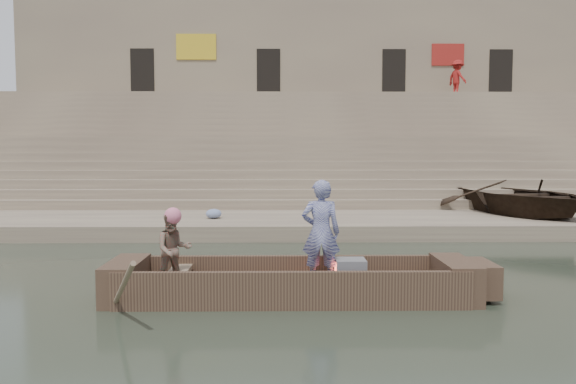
{
  "coord_description": "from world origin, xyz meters",
  "views": [
    {
      "loc": [
        -1.35,
        -7.96,
        2.3
      ],
      "look_at": [
        -1.19,
        4.17,
        1.4
      ],
      "focal_mm": 35.38,
      "sensor_mm": 36.0,
      "label": 1
    }
  ],
  "objects_px": {
    "beached_rowboat": "(522,197)",
    "standing_man": "(321,232)",
    "pedestrian": "(457,78)",
    "rowing_man": "(173,250)",
    "main_rowboat": "(291,292)",
    "television": "(350,272)"
  },
  "relations": [
    {
      "from": "beached_rowboat",
      "to": "standing_man",
      "type": "bearing_deg",
      "value": -141.26
    },
    {
      "from": "standing_man",
      "to": "pedestrian",
      "type": "height_order",
      "value": "pedestrian"
    },
    {
      "from": "rowing_man",
      "to": "beached_rowboat",
      "type": "height_order",
      "value": "beached_rowboat"
    },
    {
      "from": "standing_man",
      "to": "rowing_man",
      "type": "distance_m",
      "value": 2.26
    },
    {
      "from": "beached_rowboat",
      "to": "main_rowboat",
      "type": "bearing_deg",
      "value": -143.13
    },
    {
      "from": "rowing_man",
      "to": "standing_man",
      "type": "bearing_deg",
      "value": -18.02
    },
    {
      "from": "television",
      "to": "pedestrian",
      "type": "xyz_separation_m",
      "value": [
        8.43,
        21.97,
        5.73
      ]
    },
    {
      "from": "main_rowboat",
      "to": "pedestrian",
      "type": "xyz_separation_m",
      "value": [
        9.33,
        21.97,
        6.04
      ]
    },
    {
      "from": "television",
      "to": "pedestrian",
      "type": "distance_m",
      "value": 24.22
    },
    {
      "from": "main_rowboat",
      "to": "television",
      "type": "bearing_deg",
      "value": 0.0
    },
    {
      "from": "main_rowboat",
      "to": "television",
      "type": "height_order",
      "value": "television"
    },
    {
      "from": "rowing_man",
      "to": "main_rowboat",
      "type": "bearing_deg",
      "value": -17.54
    },
    {
      "from": "television",
      "to": "beached_rowboat",
      "type": "distance_m",
      "value": 10.09
    },
    {
      "from": "beached_rowboat",
      "to": "rowing_man",
      "type": "bearing_deg",
      "value": -149.2
    },
    {
      "from": "rowing_man",
      "to": "beached_rowboat",
      "type": "bearing_deg",
      "value": 21.46
    },
    {
      "from": "standing_man",
      "to": "rowing_man",
      "type": "height_order",
      "value": "standing_man"
    },
    {
      "from": "rowing_man",
      "to": "pedestrian",
      "type": "xyz_separation_m",
      "value": [
        11.12,
        22.09,
        5.36
      ]
    },
    {
      "from": "television",
      "to": "pedestrian",
      "type": "bearing_deg",
      "value": 69.01
    },
    {
      "from": "standing_man",
      "to": "television",
      "type": "height_order",
      "value": "standing_man"
    },
    {
      "from": "rowing_man",
      "to": "beached_rowboat",
      "type": "distance_m",
      "value": 11.98
    },
    {
      "from": "rowing_man",
      "to": "television",
      "type": "bearing_deg",
      "value": -18.82
    },
    {
      "from": "standing_man",
      "to": "beached_rowboat",
      "type": "distance_m",
      "value": 10.35
    }
  ]
}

